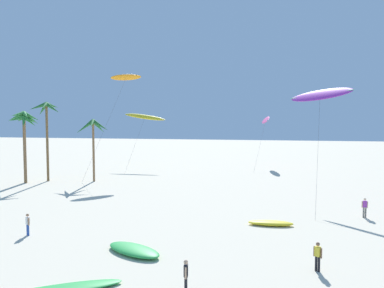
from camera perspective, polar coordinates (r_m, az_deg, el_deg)
name	(u,v)px	position (r m, az deg, el deg)	size (l,w,h in m)	color
palm_tree_0	(24,126)	(52.82, -24.52, 2.53)	(3.43, 3.34, 8.97)	olive
palm_tree_1	(24,123)	(53.27, -24.54, 2.93)	(4.38, 4.47, 9.51)	brown
palm_tree_2	(46,116)	(53.48, -21.62, 4.11)	(4.00, 4.57, 10.76)	brown
palm_tree_3	(93,129)	(51.21, -15.05, 2.24)	(4.63, 4.81, 8.46)	olive
flying_kite_1	(266,120)	(67.98, 11.33, 3.67)	(2.67, 13.33, 9.17)	#EA5193
flying_kite_3	(126,77)	(56.81, -10.15, 10.13)	(5.31, 10.33, 15.51)	orange
flying_kite_4	(145,117)	(66.45, -7.32, 4.19)	(8.15, 10.29, 9.91)	yellow
flying_kite_5	(320,95)	(41.56, 19.21, 7.19)	(6.41, 13.07, 11.88)	purple
grounded_kite_0	(271,223)	(30.19, 12.09, -11.88)	(3.54, 1.28, 0.38)	yellow
grounded_kite_3	(134,250)	(24.03, -9.01, -15.87)	(4.44, 3.38, 0.43)	green
person_foreground_walker	(318,255)	(22.04, 18.88, -16.01)	(0.43, 0.34, 1.62)	black
person_near_right	(186,275)	(18.59, -0.96, -19.61)	(0.24, 0.50, 1.63)	black
person_mid_field	(28,224)	(29.41, -24.09, -11.18)	(0.44, 0.34, 1.58)	#284CA3
person_far_watcher	(365,207)	(34.82, 25.18, -8.81)	(0.51, 0.22, 1.69)	slate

